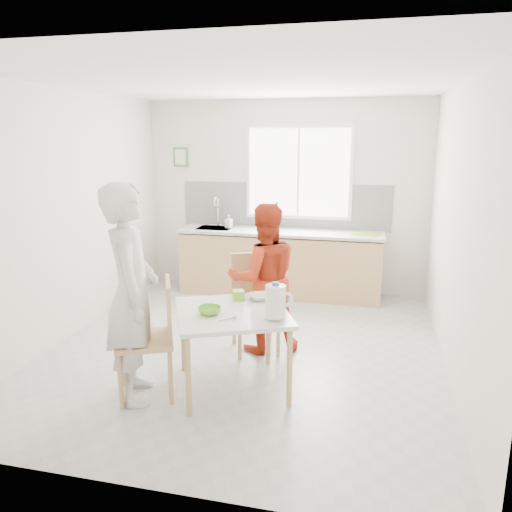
{
  "coord_description": "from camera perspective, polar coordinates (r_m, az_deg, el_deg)",
  "views": [
    {
      "loc": [
        1.25,
        -4.76,
        2.18
      ],
      "look_at": [
        0.07,
        0.2,
        0.97
      ],
      "focal_mm": 35.0,
      "sensor_mm": 36.0,
      "label": 1
    }
  ],
  "objects": [
    {
      "name": "ground",
      "position": [
        5.38,
        -1.26,
        -10.51
      ],
      "size": [
        4.5,
        4.5,
        0.0
      ],
      "primitive_type": "plane",
      "color": "#B7B7B2",
      "rests_on": "ground"
    },
    {
      "name": "room_shell",
      "position": [
        4.95,
        -1.35,
        7.19
      ],
      "size": [
        4.5,
        4.5,
        4.5
      ],
      "color": "silver",
      "rests_on": "ground"
    },
    {
      "name": "window",
      "position": [
        7.08,
        4.89,
        9.47
      ],
      "size": [
        1.5,
        0.06,
        1.3
      ],
      "color": "white",
      "rests_on": "room_shell"
    },
    {
      "name": "backsplash",
      "position": [
        7.17,
        3.24,
        5.73
      ],
      "size": [
        3.0,
        0.02,
        0.65
      ],
      "primitive_type": "cube",
      "color": "white",
      "rests_on": "room_shell"
    },
    {
      "name": "picture_frame",
      "position": [
        7.53,
        -8.6,
        11.13
      ],
      "size": [
        0.22,
        0.03,
        0.28
      ],
      "color": "#3D813B",
      "rests_on": "room_shell"
    },
    {
      "name": "kitchen_counter",
      "position": [
        7.05,
        2.7,
        -1.09
      ],
      "size": [
        2.84,
        0.64,
        1.37
      ],
      "color": "tan",
      "rests_on": "ground"
    },
    {
      "name": "dining_table",
      "position": [
        4.37,
        -2.75,
        -7.16
      ],
      "size": [
        1.24,
        1.24,
        0.72
      ],
      "rotation": [
        0.0,
        0.0,
        0.42
      ],
      "color": "silver",
      "rests_on": "ground"
    },
    {
      "name": "chair_left",
      "position": [
        4.36,
        -11.62,
        -8.66
      ],
      "size": [
        0.62,
        0.62,
        1.02
      ],
      "rotation": [
        0.0,
        0.0,
        -1.15
      ],
      "color": "tan",
      "rests_on": "ground"
    },
    {
      "name": "chair_far",
      "position": [
        5.22,
        -0.22,
        -4.75
      ],
      "size": [
        0.61,
        0.61,
        1.0
      ],
      "rotation": [
        0.0,
        0.0,
        0.42
      ],
      "color": "tan",
      "rests_on": "ground"
    },
    {
      "name": "person_white",
      "position": [
        4.25,
        -14.02,
        -4.24
      ],
      "size": [
        0.68,
        0.79,
        1.84
      ],
      "primitive_type": "imported",
      "rotation": [
        0.0,
        0.0,
        1.99
      ],
      "color": "silver",
      "rests_on": "ground"
    },
    {
      "name": "person_red",
      "position": [
        5.11,
        0.92,
        -2.59
      ],
      "size": [
        0.93,
        0.84,
        1.55
      ],
      "primitive_type": "imported",
      "rotation": [
        0.0,
        0.0,
        3.57
      ],
      "color": "red",
      "rests_on": "ground"
    },
    {
      "name": "bowl_green",
      "position": [
        4.26,
        -5.34,
        -6.22
      ],
      "size": [
        0.26,
        0.26,
        0.06
      ],
      "primitive_type": "imported",
      "rotation": [
        0.0,
        0.0,
        0.42
      ],
      "color": "#6AB429",
      "rests_on": "dining_table"
    },
    {
      "name": "bowl_white",
      "position": [
        4.61,
        0.5,
        -4.69
      ],
      "size": [
        0.28,
        0.28,
        0.05
      ],
      "primitive_type": "imported",
      "rotation": [
        0.0,
        0.0,
        0.42
      ],
      "color": "silver",
      "rests_on": "dining_table"
    },
    {
      "name": "milk_jug",
      "position": [
        4.08,
        2.31,
        -5.16
      ],
      "size": [
        0.23,
        0.17,
        0.3
      ],
      "rotation": [
        0.0,
        0.0,
        0.42
      ],
      "color": "white",
      "rests_on": "dining_table"
    },
    {
      "name": "green_box",
      "position": [
        4.6,
        -2.03,
        -4.49
      ],
      "size": [
        0.13,
        0.13,
        0.09
      ],
      "primitive_type": "cube",
      "rotation": [
        0.0,
        0.0,
        0.42
      ],
      "color": "#7ABE2C",
      "rests_on": "dining_table"
    },
    {
      "name": "spoon",
      "position": [
        4.12,
        -3.43,
        -7.19
      ],
      "size": [
        0.12,
        0.12,
        0.01
      ],
      "primitive_type": "cylinder",
      "rotation": [
        0.0,
        1.57,
        0.77
      ],
      "color": "#A5A5AA",
      "rests_on": "dining_table"
    },
    {
      "name": "cutting_board",
      "position": [
        6.82,
        12.43,
        2.5
      ],
      "size": [
        0.39,
        0.31,
        0.01
      ],
      "primitive_type": "cube",
      "rotation": [
        0.0,
        0.0,
        -0.18
      ],
      "color": "#77BD2B",
      "rests_on": "kitchen_counter"
    },
    {
      "name": "wine_bottle_a",
      "position": [
        6.95,
        2.4,
        4.28
      ],
      "size": [
        0.07,
        0.07,
        0.32
      ],
      "primitive_type": "cylinder",
      "color": "black",
      "rests_on": "kitchen_counter"
    },
    {
      "name": "wine_bottle_b",
      "position": [
        7.04,
        2.34,
        4.32
      ],
      "size": [
        0.07,
        0.07,
        0.3
      ],
      "primitive_type": "cylinder",
      "color": "black",
      "rests_on": "kitchen_counter"
    },
    {
      "name": "jar_amber",
      "position": [
        6.99,
        2.16,
        3.67
      ],
      "size": [
        0.06,
        0.06,
        0.16
      ],
      "primitive_type": "cylinder",
      "color": "brown",
      "rests_on": "kitchen_counter"
    },
    {
      "name": "soap_bottle",
      "position": [
        7.15,
        -3.13,
        3.99
      ],
      "size": [
        0.1,
        0.1,
        0.19
      ],
      "primitive_type": "imported",
      "rotation": [
        0.0,
        0.0,
        -0.26
      ],
      "color": "#999999",
      "rests_on": "kitchen_counter"
    }
  ]
}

